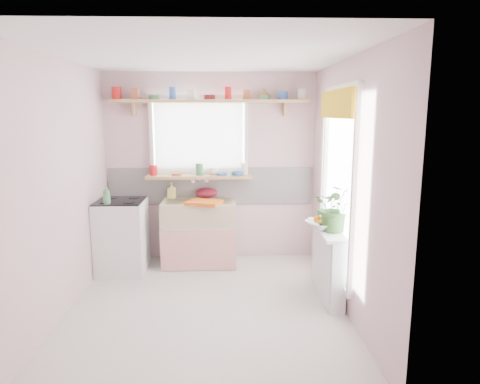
{
  "coord_description": "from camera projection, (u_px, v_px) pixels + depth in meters",
  "views": [
    {
      "loc": [
        0.21,
        -4.14,
        1.97
      ],
      "look_at": [
        0.36,
        0.55,
        1.1
      ],
      "focal_mm": 32.0,
      "sensor_mm": 36.0,
      "label": 1
    }
  ],
  "objects": [
    {
      "name": "sill_cup",
      "position": [
        214.0,
        171.0,
        5.71
      ],
      "size": [
        0.12,
        0.12,
        0.09
      ],
      "primitive_type": "imported",
      "rotation": [
        0.0,
        0.0,
        0.0
      ],
      "color": "white",
      "rests_on": "windowsill"
    },
    {
      "name": "room",
      "position": [
        265.0,
        165.0,
        5.03
      ],
      "size": [
        3.2,
        3.2,
        3.2
      ],
      "color": "beige",
      "rests_on": "ground"
    },
    {
      "name": "jade_plant",
      "position": [
        337.0,
        208.0,
        4.35
      ],
      "size": [
        0.54,
        0.5,
        0.49
      ],
      "primitive_type": "imported",
      "rotation": [
        0.0,
        0.0,
        -0.3
      ],
      "color": "#315B24",
      "rests_on": "radiator_ledge"
    },
    {
      "name": "soap_bottle_sink",
      "position": [
        172.0,
        190.0,
        5.7
      ],
      "size": [
        0.11,
        0.11,
        0.21
      ],
      "primitive_type": "imported",
      "rotation": [
        0.0,
        0.0,
        -0.16
      ],
      "color": "#FAE86F",
      "rests_on": "sink_unit"
    },
    {
      "name": "colander",
      "position": [
        207.0,
        193.0,
        5.72
      ],
      "size": [
        0.39,
        0.39,
        0.14
      ],
      "primitive_type": "ellipsoid",
      "rotation": [
        0.0,
        0.0,
        -0.35
      ],
      "color": "maroon",
      "rests_on": "sink_unit"
    },
    {
      "name": "dish_tray",
      "position": [
        204.0,
        202.0,
        5.34
      ],
      "size": [
        0.49,
        0.43,
        0.04
      ],
      "primitive_type": "cube",
      "rotation": [
        0.0,
        0.0,
        -0.33
      ],
      "color": "orange",
      "rests_on": "sink_unit"
    },
    {
      "name": "fruit_bowl",
      "position": [
        322.0,
        225.0,
        4.47
      ],
      "size": [
        0.41,
        0.41,
        0.08
      ],
      "primitive_type": "imported",
      "rotation": [
        0.0,
        0.0,
        0.29
      ],
      "color": "silver",
      "rests_on": "radiator_ledge"
    },
    {
      "name": "sink_unit",
      "position": [
        199.0,
        232.0,
        5.6
      ],
      "size": [
        0.95,
        0.65,
        1.11
      ],
      "color": "white",
      "rests_on": "ground"
    },
    {
      "name": "cooker",
      "position": [
        122.0,
        236.0,
        5.33
      ],
      "size": [
        0.58,
        0.58,
        0.93
      ],
      "color": "white",
      "rests_on": "ground"
    },
    {
      "name": "fruit",
      "position": [
        323.0,
        219.0,
        4.46
      ],
      "size": [
        0.2,
        0.14,
        0.1
      ],
      "color": "orange",
      "rests_on": "fruit_bowl"
    },
    {
      "name": "radiator_ledge",
      "position": [
        328.0,
        262.0,
        4.58
      ],
      "size": [
        0.22,
        0.95,
        0.78
      ],
      "color": "white",
      "rests_on": "ground"
    },
    {
      "name": "shelf_crockery",
      "position": [
        210.0,
        95.0,
        5.46
      ],
      "size": [
        2.47,
        0.11,
        0.12
      ],
      "color": "red",
      "rests_on": "pine_shelf"
    },
    {
      "name": "cooker_bottle",
      "position": [
        107.0,
        195.0,
        5.01
      ],
      "size": [
        0.1,
        0.1,
        0.22
      ],
      "primitive_type": "imported",
      "rotation": [
        0.0,
        0.0,
        -0.16
      ],
      "color": "#468D52",
      "rests_on": "cooker"
    },
    {
      "name": "sill_bowl",
      "position": [
        237.0,
        174.0,
        5.61
      ],
      "size": [
        0.19,
        0.19,
        0.05
      ],
      "primitive_type": "imported",
      "rotation": [
        0.0,
        0.0,
        -0.15
      ],
      "color": "#30689E",
      "rests_on": "windowsill"
    },
    {
      "name": "sill_crockery",
      "position": [
        199.0,
        171.0,
        5.65
      ],
      "size": [
        1.35,
        0.11,
        0.12
      ],
      "color": "red",
      "rests_on": "windowsill"
    },
    {
      "name": "herb_pot",
      "position": [
        321.0,
        218.0,
        4.51
      ],
      "size": [
        0.13,
        0.11,
        0.21
      ],
      "primitive_type": "imported",
      "rotation": [
        0.0,
        0.0,
        -0.4
      ],
      "color": "#2B6B2A",
      "rests_on": "radiator_ledge"
    },
    {
      "name": "windowsill",
      "position": [
        199.0,
        177.0,
        5.66
      ],
      "size": [
        1.4,
        0.22,
        0.04
      ],
      "primitive_type": "cube",
      "color": "tan",
      "rests_on": "room"
    },
    {
      "name": "pine_shelf",
      "position": [
        210.0,
        101.0,
        5.48
      ],
      "size": [
        2.52,
        0.24,
        0.04
      ],
      "primitive_type": "cube",
      "color": "tan",
      "rests_on": "room"
    },
    {
      "name": "shelf_vase",
      "position": [
        264.0,
        94.0,
        5.54
      ],
      "size": [
        0.15,
        0.15,
        0.14
      ],
      "primitive_type": "imported",
      "rotation": [
        0.0,
        0.0,
        -0.1
      ],
      "color": "#9B4D2F",
      "rests_on": "pine_shelf"
    }
  ]
}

